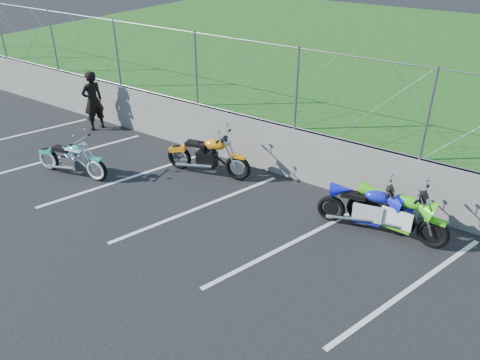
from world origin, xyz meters
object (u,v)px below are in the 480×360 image
Objects in this scene: sportbike_green at (398,215)px; sportbike_blue at (367,209)px; cruiser_turquoise at (72,160)px; naked_orange at (209,157)px; person_standing at (93,101)px.

sportbike_green reaches higher than sportbike_blue.
naked_orange reaches higher than cruiser_turquoise.
person_standing is at bearing 162.55° from naked_orange.
sportbike_green is 1.06× the size of sportbike_blue.
naked_orange is 4.21m from sportbike_blue.
sportbike_green is at bearing 98.92° from person_standing.
cruiser_turquoise is 3.46m from naked_orange.
person_standing reaches higher than cruiser_turquoise.
cruiser_turquoise is 7.31m from sportbike_blue.
person_standing is (-4.79, 0.44, 0.43)m from naked_orange.
cruiser_turquoise is 0.99× the size of sportbike_green.
naked_orange reaches higher than sportbike_blue.
sportbike_blue is at bearing -13.05° from naked_orange.
sportbike_blue is (7.06, 1.91, 0.03)m from cruiser_turquoise.
sportbike_green is (4.82, 0.06, -0.01)m from naked_orange.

